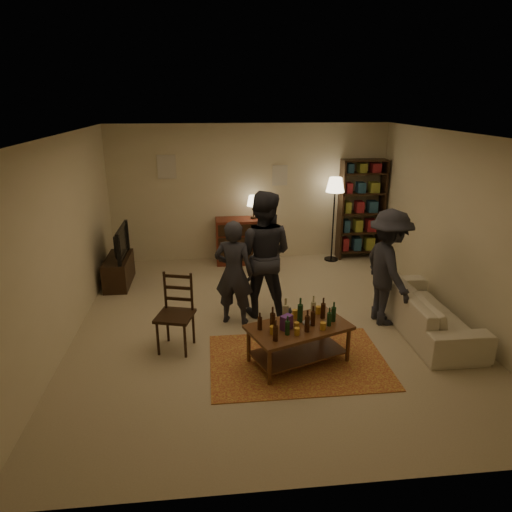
{
  "coord_description": "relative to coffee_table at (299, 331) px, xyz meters",
  "views": [
    {
      "loc": [
        -0.83,
        -5.96,
        3.15
      ],
      "look_at": [
        -0.18,
        0.1,
        1.03
      ],
      "focal_mm": 32.0,
      "sensor_mm": 36.0,
      "label": 1
    }
  ],
  "objects": [
    {
      "name": "floor",
      "position": [
        -0.22,
        1.05,
        -0.44
      ],
      "size": [
        6.0,
        6.0,
        0.0
      ],
      "primitive_type": "plane",
      "color": "#C6B793",
      "rests_on": "ground"
    },
    {
      "name": "room_shell",
      "position": [
        -0.87,
        4.03,
        1.38
      ],
      "size": [
        6.0,
        6.0,
        6.0
      ],
      "color": "beige",
      "rests_on": "ground"
    },
    {
      "name": "rug",
      "position": [
        0.0,
        -0.0,
        -0.43
      ],
      "size": [
        2.2,
        1.5,
        0.01
      ],
      "primitive_type": "cube",
      "color": "maroon",
      "rests_on": "ground"
    },
    {
      "name": "coffee_table",
      "position": [
        0.0,
        0.0,
        0.0
      ],
      "size": [
        1.39,
        1.06,
        0.84
      ],
      "rotation": [
        0.0,
        0.0,
        0.36
      ],
      "color": "brown",
      "rests_on": "ground"
    },
    {
      "name": "dining_chair",
      "position": [
        -1.52,
        0.54,
        0.11
      ],
      "size": [
        0.55,
        0.55,
        1.04
      ],
      "rotation": [
        0.0,
        0.0,
        -0.27
      ],
      "color": "black",
      "rests_on": "ground"
    },
    {
      "name": "tv_stand",
      "position": [
        -2.67,
        2.85,
        -0.05
      ],
      "size": [
        0.4,
        1.0,
        1.06
      ],
      "color": "black",
      "rests_on": "ground"
    },
    {
      "name": "dresser",
      "position": [
        -0.42,
        3.76,
        0.04
      ],
      "size": [
        1.0,
        0.5,
        1.36
      ],
      "color": "maroon",
      "rests_on": "ground"
    },
    {
      "name": "bookshelf",
      "position": [
        2.02,
        3.83,
        0.6
      ],
      "size": [
        0.9,
        0.34,
        2.02
      ],
      "color": "black",
      "rests_on": "ground"
    },
    {
      "name": "floor_lamp",
      "position": [
        1.42,
        3.7,
        1.0
      ],
      "size": [
        0.36,
        0.36,
        1.69
      ],
      "color": "black",
      "rests_on": "ground"
    },
    {
      "name": "sofa",
      "position": [
        1.98,
        0.65,
        -0.13
      ],
      "size": [
        0.81,
        2.08,
        0.61
      ],
      "primitive_type": "imported",
      "rotation": [
        0.0,
        0.0,
        1.57
      ],
      "color": "beige",
      "rests_on": "ground"
    },
    {
      "name": "person_left",
      "position": [
        -0.72,
        1.17,
        0.34
      ],
      "size": [
        0.65,
        0.53,
        1.55
      ],
      "primitive_type": "imported",
      "rotation": [
        0.0,
        0.0,
        2.83
      ],
      "color": "#25252C",
      "rests_on": "ground"
    },
    {
      "name": "person_right",
      "position": [
        -0.28,
        1.42,
        0.52
      ],
      "size": [
        1.11,
        0.98,
        1.91
      ],
      "primitive_type": "imported",
      "rotation": [
        0.0,
        0.0,
        2.82
      ],
      "color": "#23242B",
      "rests_on": "ground"
    },
    {
      "name": "person_by_sofa",
      "position": [
        1.48,
        0.95,
        0.41
      ],
      "size": [
        0.71,
        1.14,
        1.7
      ],
      "primitive_type": "imported",
      "rotation": [
        0.0,
        0.0,
        1.64
      ],
      "color": "#24252B",
      "rests_on": "ground"
    }
  ]
}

